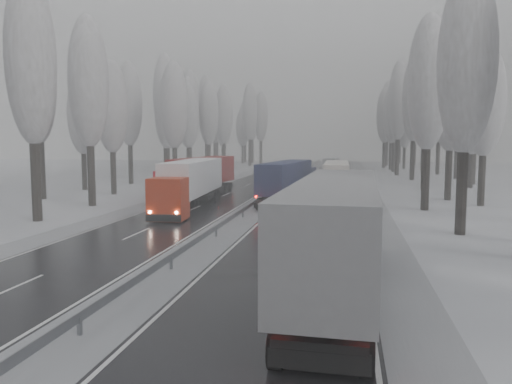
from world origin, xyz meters
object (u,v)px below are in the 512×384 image
(truck_cream_box, at_px, (336,177))
(truck_grey_tarp, at_px, (338,227))
(truck_red_red, at_px, (200,174))
(truck_blue_box, at_px, (289,178))
(truck_red_white, at_px, (190,181))
(box_truck_distant, at_px, (332,165))

(truck_cream_box, bearing_deg, truck_grey_tarp, -89.33)
(truck_red_red, bearing_deg, truck_blue_box, -7.07)
(truck_blue_box, xyz_separation_m, truck_red_red, (-9.66, 2.11, 0.13))
(truck_red_white, bearing_deg, truck_red_red, 98.05)
(truck_red_white, bearing_deg, truck_grey_tarp, -63.19)
(truck_cream_box, bearing_deg, truck_red_white, -138.86)
(truck_blue_box, height_order, truck_cream_box, truck_blue_box)
(truck_grey_tarp, relative_size, truck_cream_box, 1.20)
(truck_grey_tarp, height_order, truck_red_red, truck_grey_tarp)
(truck_cream_box, height_order, truck_red_white, truck_red_white)
(box_truck_distant, bearing_deg, truck_cream_box, -80.85)
(box_truck_distant, bearing_deg, truck_blue_box, -86.54)
(truck_blue_box, height_order, truck_red_red, truck_red_red)
(truck_red_white, height_order, truck_red_red, truck_red_white)
(truck_blue_box, bearing_deg, box_truck_distant, 93.86)
(truck_cream_box, distance_m, truck_red_white, 16.49)
(box_truck_distant, xyz_separation_m, truck_red_white, (-10.39, -54.20, 1.05))
(truck_blue_box, distance_m, truck_red_white, 10.37)
(truck_grey_tarp, height_order, truck_red_white, truck_grey_tarp)
(truck_blue_box, height_order, box_truck_distant, truck_blue_box)
(truck_grey_tarp, relative_size, truck_blue_box, 1.13)
(truck_grey_tarp, xyz_separation_m, box_truck_distant, (-2.68, 76.22, -1.21))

